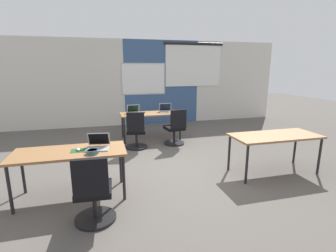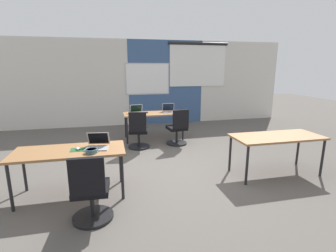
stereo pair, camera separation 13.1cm
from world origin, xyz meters
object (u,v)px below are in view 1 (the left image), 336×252
(laptop_near_left_inner, at_px, (98,145))
(mouse_far_left, at_px, (144,112))
(mouse_far_right, at_px, (175,111))
(desk_near_left, at_px, (70,155))
(desk_far_center, at_px, (151,115))
(snack_bowl, at_px, (92,151))
(chair_far_right, at_px, (175,130))
(chair_far_left, at_px, (136,133))
(mouse_near_left_inner, at_px, (78,149))
(chair_near_left_inner, at_px, (93,196))
(desk_near_right, at_px, (275,138))
(laptop_far_right, at_px, (166,110))
(laptop_far_left, at_px, (134,112))

(laptop_near_left_inner, bearing_deg, mouse_far_left, 76.03)
(laptop_near_left_inner, relative_size, mouse_far_right, 3.42)
(desk_near_left, xyz_separation_m, laptop_near_left_inner, (0.40, 0.02, 0.11))
(desk_far_center, bearing_deg, mouse_far_right, -3.96)
(mouse_far_left, bearing_deg, mouse_far_right, -4.81)
(laptop_near_left_inner, xyz_separation_m, snack_bowl, (-0.08, -0.23, -0.01))
(mouse_far_right, xyz_separation_m, chair_far_right, (-0.18, -0.64, -0.36))
(laptop_near_left_inner, bearing_deg, chair_far_left, 76.09)
(mouse_near_left_inner, xyz_separation_m, chair_near_left_inner, (0.21, -0.78, -0.36))
(laptop_near_left_inner, xyz_separation_m, mouse_far_left, (1.17, 2.80, -0.03))
(desk_far_center, distance_m, snack_bowl, 3.33)
(desk_far_center, xyz_separation_m, laptop_near_left_inner, (-1.35, -2.78, 0.11))
(desk_near_right, xyz_separation_m, laptop_far_right, (-1.33, 2.82, 0.11))
(chair_near_left_inner, distance_m, mouse_far_left, 3.84)
(mouse_far_left, xyz_separation_m, chair_far_left, (-0.33, -0.78, -0.36))
(desk_near_left, height_order, laptop_far_left, laptop_far_left)
(laptop_near_left_inner, relative_size, snack_bowl, 2.11)
(mouse_far_left, bearing_deg, snack_bowl, -112.39)
(chair_far_right, height_order, snack_bowl, chair_far_right)
(laptop_near_left_inner, distance_m, snack_bowl, 0.24)
(mouse_near_left_inner, height_order, chair_far_right, chair_far_right)
(laptop_near_left_inner, bearing_deg, snack_bowl, -99.65)
(mouse_far_right, bearing_deg, chair_far_left, -148.90)
(desk_far_center, relative_size, chair_far_left, 1.74)
(desk_near_right, bearing_deg, chair_far_right, 120.73)
(desk_far_center, height_order, chair_far_right, chair_far_right)
(desk_far_center, relative_size, chair_far_right, 1.74)
(desk_near_right, distance_m, snack_bowl, 3.18)
(mouse_far_right, bearing_deg, desk_far_center, 176.04)
(mouse_far_left, bearing_deg, laptop_near_left_inner, -112.71)
(mouse_far_right, distance_m, chair_far_right, 0.76)
(desk_near_left, height_order, chair_far_left, chair_far_left)
(laptop_far_left, bearing_deg, desk_far_center, -6.66)
(laptop_far_right, bearing_deg, desk_near_left, -121.93)
(desk_near_left, distance_m, mouse_far_left, 3.24)
(mouse_near_left_inner, bearing_deg, chair_far_right, 45.13)
(desk_near_left, height_order, laptop_far_right, laptop_far_right)
(desk_near_right, distance_m, laptop_near_left_inner, 3.10)
(desk_near_right, distance_m, laptop_far_left, 3.58)
(desk_near_right, height_order, chair_far_right, chair_far_right)
(desk_near_right, bearing_deg, mouse_far_right, 111.36)
(snack_bowl, bearing_deg, desk_far_center, 64.66)
(desk_near_left, bearing_deg, mouse_far_right, 48.65)
(laptop_near_left_inner, distance_m, chair_far_left, 2.23)
(mouse_far_right, bearing_deg, chair_near_left_inner, -120.60)
(mouse_far_left, bearing_deg, desk_near_right, -55.74)
(mouse_far_left, bearing_deg, mouse_near_left_inner, -117.11)
(laptop_near_left_inner, distance_m, mouse_far_left, 3.04)
(desk_near_left, bearing_deg, desk_near_right, 0.00)
(mouse_near_left_inner, height_order, mouse_far_right, same)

